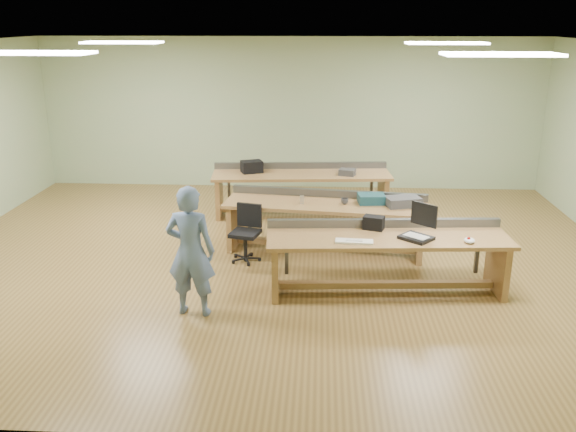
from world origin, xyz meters
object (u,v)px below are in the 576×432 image
(person, at_px, (191,251))
(drinks_can, at_px, (302,200))
(task_chair, at_px, (246,241))
(parts_bin_teal, at_px, (371,199))
(workbench_front, at_px, (387,250))
(workbench_mid, at_px, (326,215))
(camera_bag, at_px, (374,223))
(laptop_base, at_px, (416,238))
(parts_bin_grey, at_px, (403,201))
(mug, at_px, (345,201))
(workbench_back, at_px, (301,183))

(person, distance_m, drinks_can, 2.39)
(task_chair, distance_m, parts_bin_teal, 1.92)
(workbench_front, height_order, parts_bin_teal, parts_bin_teal)
(workbench_front, distance_m, workbench_mid, 1.58)
(camera_bag, bearing_deg, laptop_base, -17.42)
(parts_bin_teal, bearing_deg, laptop_base, -73.92)
(camera_bag, distance_m, parts_bin_grey, 1.16)
(drinks_can, bearing_deg, mug, 1.21)
(person, height_order, task_chair, person)
(workbench_front, height_order, mug, workbench_front)
(laptop_base, bearing_deg, person, -124.74)
(workbench_front, xyz_separation_m, workbench_mid, (-0.77, 1.38, -0.00))
(workbench_front, relative_size, camera_bag, 11.94)
(workbench_mid, xyz_separation_m, task_chair, (-1.13, -0.45, -0.26))
(workbench_front, relative_size, parts_bin_teal, 8.08)
(workbench_mid, xyz_separation_m, person, (-1.56, -2.13, 0.22))
(person, xyz_separation_m, parts_bin_teal, (2.23, 2.14, 0.03))
(workbench_front, distance_m, camera_bag, 0.39)
(workbench_back, height_order, person, person)
(workbench_mid, relative_size, camera_bag, 11.84)
(laptop_base, distance_m, camera_bag, 0.61)
(workbench_front, relative_size, laptop_base, 8.44)
(workbench_back, relative_size, laptop_base, 8.68)
(workbench_mid, relative_size, task_chair, 3.74)
(workbench_front, xyz_separation_m, parts_bin_teal, (-0.10, 1.39, 0.26))
(workbench_mid, bearing_deg, task_chair, -151.16)
(workbench_mid, height_order, camera_bag, camera_bag)
(workbench_back, relative_size, drinks_can, 26.61)
(task_chair, relative_size, parts_bin_grey, 1.68)
(drinks_can, bearing_deg, task_chair, -154.16)
(person, bearing_deg, task_chair, -99.06)
(workbench_back, distance_m, parts_bin_teal, 2.10)
(workbench_front, xyz_separation_m, parts_bin_grey, (0.34, 1.28, 0.26))
(workbench_front, bearing_deg, camera_bag, 120.81)
(camera_bag, xyz_separation_m, mug, (-0.33, 1.10, -0.04))
(person, relative_size, mug, 14.28)
(workbench_back, distance_m, mug, 1.99)
(mug, relative_size, drinks_can, 0.92)
(person, distance_m, parts_bin_grey, 3.35)
(parts_bin_teal, bearing_deg, parts_bin_grey, -14.07)
(parts_bin_teal, height_order, mug, parts_bin_teal)
(workbench_front, distance_m, parts_bin_grey, 1.35)
(parts_bin_teal, distance_m, drinks_can, 1.02)
(camera_bag, height_order, parts_bin_grey, camera_bag)
(workbench_mid, bearing_deg, workbench_back, 110.45)
(person, height_order, parts_bin_teal, person)
(parts_bin_teal, distance_m, mug, 0.40)
(camera_bag, height_order, drinks_can, camera_bag)
(drinks_can, bearing_deg, parts_bin_teal, 4.39)
(workbench_back, distance_m, camera_bag, 3.13)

